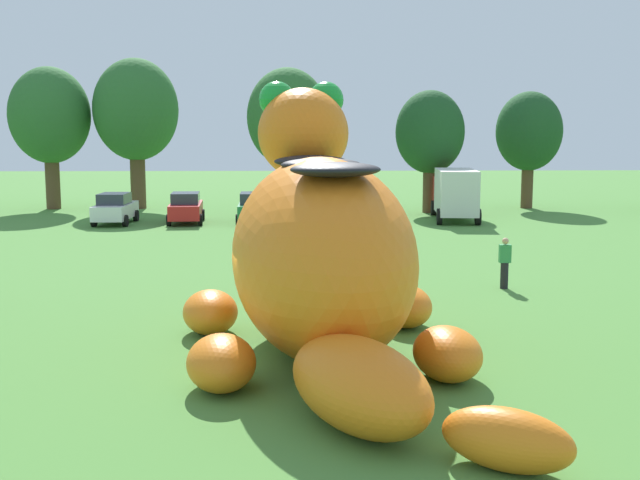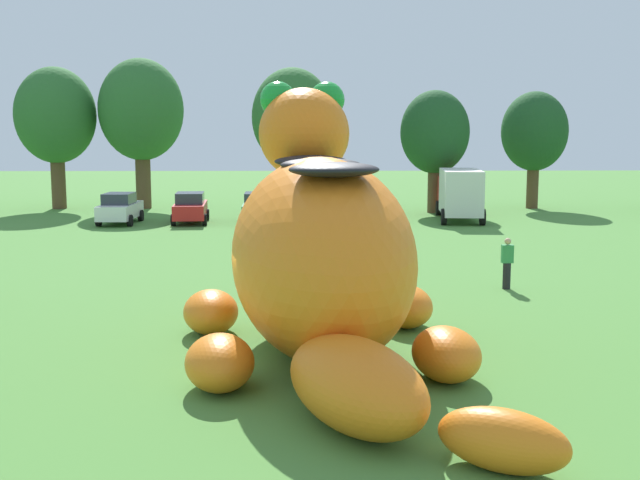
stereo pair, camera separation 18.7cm
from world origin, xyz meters
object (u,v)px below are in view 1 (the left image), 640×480
Objects in this scene: giant_inflatable_creature at (322,254)px; car_white at (115,209)px; car_green at (254,208)px; spectator_wandering at (328,221)px; spectator_by_cars at (290,228)px; car_orange at (330,209)px; spectator_near_inflatable at (505,263)px; box_truck at (455,192)px; car_red at (186,208)px; spectator_far_side at (331,216)px.

giant_inflatable_creature reaches higher than car_white.
car_green is 2.42× the size of spectator_wandering.
car_white is at bearing 138.50° from spectator_by_cars.
car_orange is 2.44× the size of spectator_near_inflatable.
box_truck is 10.75m from spectator_wandering.
box_truck is 3.84× the size of spectator_by_cars.
box_truck is at bearing 83.58° from spectator_near_inflatable.
car_green is at bearing 171.91° from car_orange.
car_red is 0.64× the size of box_truck.
car_orange is 3.66m from spectator_far_side.
car_white is 0.98× the size of car_red.
spectator_near_inflatable is 1.00× the size of spectator_wandering.
car_white is at bearing 160.82° from spectator_far_side.
giant_inflatable_creature is at bearing -83.49° from car_green.
box_truck is at bearing 3.95° from car_white.
spectator_wandering is at bearing -40.11° from car_red.
spectator_wandering is 1.00× the size of spectator_far_side.
car_white is 12.51m from spectator_far_side.
car_orange is at bearing 87.22° from giant_inflatable_creature.
spectator_near_inflatable is at bearing -66.03° from spectator_wandering.
car_orange is 8.48m from spectator_by_cars.
car_orange is at bearing -166.31° from box_truck.
box_truck reaches higher than spectator_by_cars.
giant_inflatable_creature reaches higher than car_red.
spectator_far_side is at bearing -28.98° from car_red.
spectator_by_cars is (9.78, -8.65, -0.01)m from car_white.
spectator_near_inflatable is at bearing -54.90° from car_red.
car_white reaches higher than spectator_wandering.
spectator_near_inflatable is (13.12, -18.67, -0.01)m from car_red.
box_truck is 3.84× the size of spectator_near_inflatable.
car_white and car_orange have the same top height.
box_truck reaches higher than car_green.
spectator_by_cars is at bearing -114.12° from spectator_far_side.
car_white is 11.93m from car_orange.
car_green reaches higher than spectator_far_side.
spectator_far_side is at bearing -91.62° from car_orange.
car_green is 0.99× the size of car_orange.
car_red is at bearing 177.91° from car_green.
spectator_near_inflatable is (9.29, -18.53, -0.01)m from car_green.
car_red is 2.46× the size of spectator_near_inflatable.
spectator_near_inflatable is (-2.22, -19.71, -0.75)m from box_truck.
giant_inflatable_creature is 7.31× the size of spectator_near_inflatable.
car_green is (-2.98, 26.09, -1.55)m from giant_inflatable_creature.
car_green is at bearing 121.39° from spectator_wandering.
car_white is 3.88m from car_red.
car_red is 9.08m from spectator_far_side.
box_truck is at bearing 5.84° from car_green.
spectator_by_cars and spectator_wandering have the same top height.
spectator_near_inflatable is 12.11m from spectator_by_cars.
car_orange is 2.44× the size of spectator_far_side.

